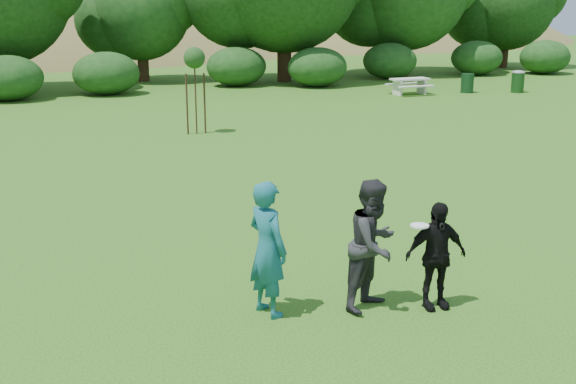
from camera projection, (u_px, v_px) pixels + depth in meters
name	position (u px, v px, depth m)	size (l,w,h in m)	color
ground	(367.00, 317.00, 10.28)	(120.00, 120.00, 0.00)	#19470C
player_teal	(268.00, 249.00, 10.16)	(0.72, 0.47, 1.97)	#165A67
player_grey	(374.00, 245.00, 10.39)	(0.94, 0.73, 1.93)	#27272A
player_black	(436.00, 256.00, 10.42)	(0.94, 0.39, 1.61)	black
trash_can_near	(467.00, 83.00, 34.25)	(0.60, 0.60, 0.90)	#123319
frisbee	(420.00, 226.00, 10.20)	(0.27, 0.27, 0.03)	white
sapling	(194.00, 60.00, 23.45)	(0.70, 0.70, 2.85)	#342114
picnic_table	(410.00, 83.00, 33.56)	(1.80, 1.48, 0.76)	beige
trash_can_lidded	(518.00, 81.00, 34.32)	(0.60, 0.60, 1.05)	#153B16
hillside	(43.00, 161.00, 74.37)	(150.00, 72.00, 52.00)	olive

